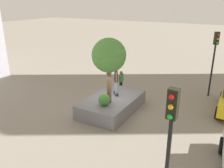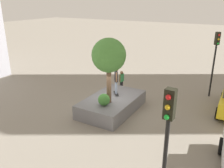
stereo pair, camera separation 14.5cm
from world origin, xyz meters
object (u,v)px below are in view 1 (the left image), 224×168
(plaza_tree, at_px, (109,56))
(traffic_light_median, at_px, (214,54))
(traffic_light_corner, at_px, (170,137))
(skateboard, at_px, (116,93))
(pedestrian_crossing, at_px, (121,79))
(skateboarder, at_px, (116,78))
(planter_ledge, at_px, (112,104))

(plaza_tree, distance_m, traffic_light_median, 7.83)
(traffic_light_corner, bearing_deg, plaza_tree, -136.99)
(skateboard, relative_size, pedestrian_crossing, 0.48)
(skateboard, xyz_separation_m, skateboarder, (0.00, 0.00, 1.01))
(planter_ledge, relative_size, traffic_light_corner, 0.99)
(traffic_light_corner, distance_m, traffic_light_median, 11.64)
(skateboarder, relative_size, traffic_light_median, 0.37)
(traffic_light_median, relative_size, pedestrian_crossing, 2.95)
(traffic_light_median, xyz_separation_m, pedestrian_crossing, (2.18, -6.03, -2.22))
(plaza_tree, height_order, skateboarder, plaza_tree)
(plaza_tree, bearing_deg, planter_ledge, -165.06)
(skateboarder, bearing_deg, pedestrian_crossing, -159.04)
(skateboard, xyz_separation_m, traffic_light_median, (-4.93, 4.98, 2.19))
(planter_ledge, relative_size, pedestrian_crossing, 2.85)
(skateboarder, bearing_deg, planter_ledge, 5.58)
(skateboard, height_order, traffic_light_median, traffic_light_median)
(skateboarder, relative_size, pedestrian_crossing, 1.11)
(planter_ledge, height_order, skateboarder, skateboarder)
(skateboarder, xyz_separation_m, traffic_light_corner, (6.71, 5.30, 1.12))
(plaza_tree, bearing_deg, pedestrian_crossing, -162.26)
(plaza_tree, xyz_separation_m, traffic_light_corner, (5.43, 5.06, -0.60))
(pedestrian_crossing, bearing_deg, plaza_tree, 17.74)
(plaza_tree, height_order, skateboard, plaza_tree)
(traffic_light_corner, relative_size, pedestrian_crossing, 2.88)
(planter_ledge, distance_m, traffic_light_median, 7.89)
(skateboard, bearing_deg, plaza_tree, 10.45)
(skateboard, bearing_deg, traffic_light_median, 134.70)
(plaza_tree, xyz_separation_m, traffic_light_median, (-6.21, 4.74, -0.54))
(planter_ledge, bearing_deg, skateboarder, -174.42)
(plaza_tree, relative_size, traffic_light_corner, 0.85)
(planter_ledge, height_order, traffic_light_median, traffic_light_median)
(skateboard, bearing_deg, pedestrian_crossing, -159.04)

